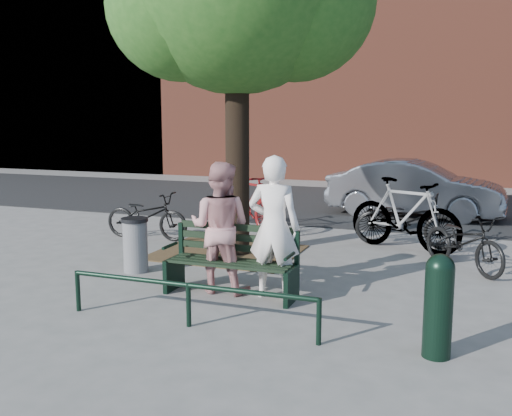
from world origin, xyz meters
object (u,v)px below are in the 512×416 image
at_px(bollard, 439,302).
at_px(person_left, 274,227).
at_px(park_bench, 233,259).
at_px(litter_bin, 135,245).
at_px(parked_car, 415,188).
at_px(person_right, 220,227).
at_px(bicycle_c, 407,220).

bearing_deg(bollard, person_left, 149.68).
distance_m(park_bench, litter_bin, 1.90).
height_order(bollard, litter_bin, bollard).
bearing_deg(litter_bin, bollard, -20.58).
bearing_deg(person_left, parked_car, -102.49).
height_order(person_right, litter_bin, person_right).
xyz_separation_m(park_bench, person_left, (0.55, 0.07, 0.45)).
height_order(litter_bin, parked_car, parked_car).
relative_size(person_right, litter_bin, 2.11).
bearing_deg(bollard, litter_bin, 159.42).
relative_size(person_right, bicycle_c, 0.94).
height_order(bicycle_c, parked_car, parked_car).
distance_m(person_left, parked_car, 7.15).
bearing_deg(park_bench, bollard, -23.62).
distance_m(litter_bin, bicycle_c, 4.88).
height_order(park_bench, person_left, person_left).
bearing_deg(park_bench, person_left, 7.38).
bearing_deg(litter_bin, park_bench, -15.92).
distance_m(park_bench, bicycle_c, 4.16).
xyz_separation_m(park_bench, parked_car, (1.69, 7.12, 0.19)).
bearing_deg(bicycle_c, park_bench, 153.59).
bearing_deg(litter_bin, person_left, -10.73).
bearing_deg(person_right, litter_bin, -18.20).
distance_m(person_right, bicycle_c, 4.21).
distance_m(person_left, litter_bin, 2.47).
xyz_separation_m(park_bench, bicycle_c, (1.86, 3.72, 0.01)).
height_order(bollard, parked_car, parked_car).
distance_m(bollard, bicycle_c, 4.95).
relative_size(bollard, litter_bin, 1.25).
xyz_separation_m(person_right, bollard, (2.87, -1.23, -0.32)).
height_order(person_right, bicycle_c, person_right).
xyz_separation_m(litter_bin, bicycle_c, (3.69, 3.20, 0.07)).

